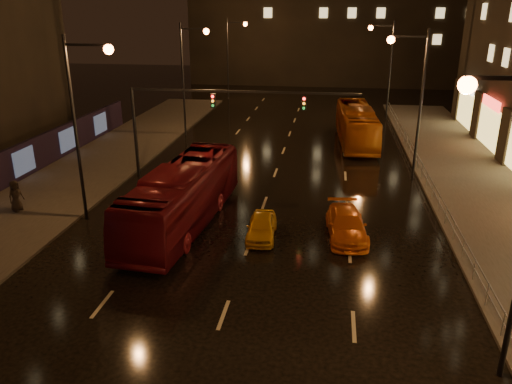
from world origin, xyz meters
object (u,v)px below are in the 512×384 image
taxi_near (262,227)px  taxi_far (346,225)px  bus_red (183,196)px  pedestrian_c (16,196)px  bus_curb (356,125)px

taxi_near → taxi_far: (4.34, 0.72, 0.07)m
taxi_near → bus_red: bearing=164.7°
taxi_near → pedestrian_c: pedestrian_c is taller
taxi_far → pedestrian_c: (-18.82, 0.43, 0.38)m
taxi_far → bus_red: bearing=172.6°
bus_curb → taxi_far: (-1.16, -19.63, -0.95)m
pedestrian_c → bus_red: bearing=-70.2°
pedestrian_c → taxi_far: bearing=-70.7°
bus_red → taxi_far: bearing=2.5°
taxi_near → taxi_far: 4.40m
bus_red → taxi_near: 4.68m
bus_red → taxi_near: (4.44, -1.01, -1.08)m
bus_red → taxi_far: bus_red is taller
bus_curb → pedestrian_c: bearing=-139.7°
taxi_near → pedestrian_c: 14.53m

